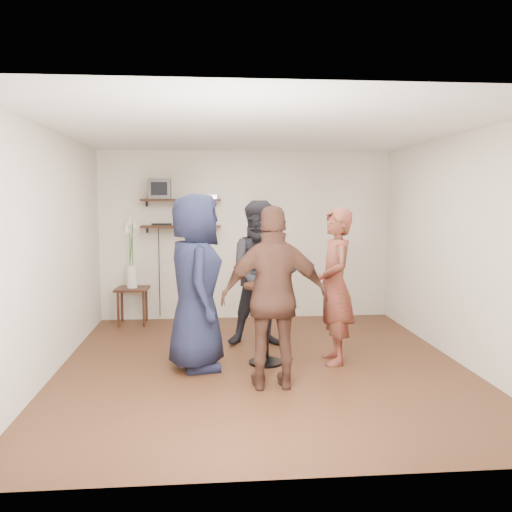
% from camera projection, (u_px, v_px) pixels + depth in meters
% --- Properties ---
extents(room, '(4.58, 5.08, 2.68)m').
position_uv_depth(room, '(262.00, 250.00, 5.96)').
color(room, '#412114').
rests_on(room, ground).
extents(shelf_upper, '(1.20, 0.25, 0.04)m').
position_uv_depth(shelf_upper, '(181.00, 200.00, 8.17)').
color(shelf_upper, black).
rests_on(shelf_upper, room).
extents(shelf_lower, '(1.20, 0.25, 0.04)m').
position_uv_depth(shelf_lower, '(181.00, 226.00, 8.21)').
color(shelf_lower, black).
rests_on(shelf_lower, room).
extents(crt_monitor, '(0.32, 0.30, 0.30)m').
position_uv_depth(crt_monitor, '(160.00, 189.00, 8.12)').
color(crt_monitor, '#59595B').
rests_on(crt_monitor, shelf_upper).
extents(dvd_deck, '(0.40, 0.24, 0.06)m').
position_uv_depth(dvd_deck, '(203.00, 197.00, 8.19)').
color(dvd_deck, silver).
rests_on(dvd_deck, shelf_upper).
extents(radio, '(0.22, 0.10, 0.10)m').
position_uv_depth(radio, '(185.00, 222.00, 8.21)').
color(radio, black).
rests_on(radio, shelf_lower).
extents(power_strip, '(0.30, 0.05, 0.03)m').
position_uv_depth(power_strip, '(162.00, 224.00, 8.23)').
color(power_strip, black).
rests_on(power_strip, shelf_lower).
extents(side_table, '(0.49, 0.49, 0.55)m').
position_uv_depth(side_table, '(132.00, 294.00, 8.06)').
color(side_table, black).
rests_on(side_table, room).
extents(vase_lilies, '(0.20, 0.21, 1.09)m').
position_uv_depth(vase_lilies, '(132.00, 265.00, 8.02)').
color(vase_lilies, silver).
rests_on(vase_lilies, side_table).
extents(drinks_table, '(0.50, 0.50, 0.92)m').
position_uv_depth(drinks_table, '(266.00, 313.00, 6.10)').
color(drinks_table, black).
rests_on(drinks_table, room).
extents(wine_glass_fl, '(0.06, 0.06, 0.19)m').
position_uv_depth(wine_glass_fl, '(260.00, 273.00, 6.02)').
color(wine_glass_fl, silver).
rests_on(wine_glass_fl, drinks_table).
extents(wine_glass_fr, '(0.06, 0.06, 0.19)m').
position_uv_depth(wine_glass_fr, '(272.00, 273.00, 6.03)').
color(wine_glass_fr, silver).
rests_on(wine_glass_fr, drinks_table).
extents(wine_glass_bl, '(0.07, 0.07, 0.21)m').
position_uv_depth(wine_glass_bl, '(262.00, 270.00, 6.13)').
color(wine_glass_bl, silver).
rests_on(wine_glass_bl, drinks_table).
extents(wine_glass_br, '(0.07, 0.07, 0.20)m').
position_uv_depth(wine_glass_br, '(269.00, 272.00, 6.07)').
color(wine_glass_br, silver).
rests_on(wine_glass_br, drinks_table).
extents(person_plaid, '(0.43, 0.65, 1.77)m').
position_uv_depth(person_plaid, '(335.00, 286.00, 6.13)').
color(person_plaid, red).
rests_on(person_plaid, room).
extents(person_dark, '(0.93, 0.74, 1.85)m').
position_uv_depth(person_dark, '(262.00, 274.00, 6.85)').
color(person_dark, black).
rests_on(person_dark, room).
extents(person_navy, '(0.72, 1.01, 1.93)m').
position_uv_depth(person_navy, '(196.00, 282.00, 5.90)').
color(person_navy, '#161931').
rests_on(person_navy, room).
extents(person_brown, '(1.06, 0.44, 1.80)m').
position_uv_depth(person_brown, '(275.00, 298.00, 5.29)').
color(person_brown, '#47291E').
rests_on(person_brown, room).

